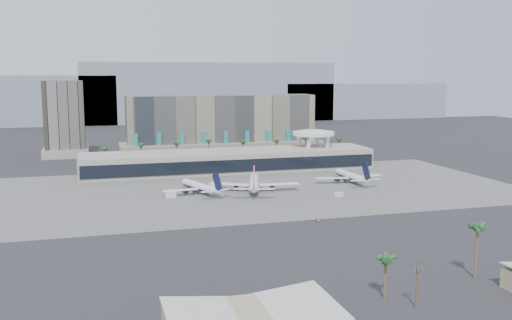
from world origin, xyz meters
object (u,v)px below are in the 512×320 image
object	(u,v)px
airliner_right	(351,176)
service_vehicle_b	(339,194)
utility_pole	(417,279)
airliner_left	(200,187)
airliner_centre	(254,183)
service_vehicle_a	(171,195)
taxiway_sign	(319,220)

from	to	relation	value
airliner_right	service_vehicle_b	bearing A→B (deg)	-125.58
utility_pole	service_vehicle_b	world-z (taller)	utility_pole
airliner_left	airliner_centre	bearing A→B (deg)	-23.33
airliner_left	airliner_right	world-z (taller)	airliner_right
service_vehicle_a	taxiway_sign	size ratio (longest dim) A/B	2.44
utility_pole	airliner_centre	bearing A→B (deg)	90.00
utility_pole	taxiway_sign	bearing A→B (deg)	84.24
utility_pole	taxiway_sign	size ratio (longest dim) A/B	5.91
airliner_centre	service_vehicle_a	xyz separation A→B (m)	(-40.68, -3.84, -2.77)
taxiway_sign	utility_pole	bearing A→B (deg)	-100.00
service_vehicle_a	airliner_centre	bearing A→B (deg)	29.66
utility_pole	service_vehicle_a	xyz separation A→B (m)	(-40.67, 141.58, -5.93)
airliner_centre	taxiway_sign	bearing A→B (deg)	-66.40
airliner_right	service_vehicle_a	bearing A→B (deg)	-174.92
service_vehicle_b	service_vehicle_a	bearing A→B (deg)	146.39
airliner_centre	airliner_left	bearing A→B (deg)	-167.91
utility_pole	airliner_right	size ratio (longest dim) A/B	0.31
utility_pole	service_vehicle_b	xyz separation A→B (m)	(34.70, 122.98, -6.17)
airliner_right	service_vehicle_b	distance (m)	36.17
airliner_centre	taxiway_sign	distance (m)	62.94
airliner_centre	service_vehicle_a	distance (m)	40.95
airliner_right	service_vehicle_a	xyz separation A→B (m)	(-95.49, -11.36, -2.21)
utility_pole	taxiway_sign	world-z (taller)	utility_pole
utility_pole	taxiway_sign	distance (m)	83.83
taxiway_sign	airliner_centre	bearing A→B (deg)	93.43
service_vehicle_b	airliner_right	bearing A→B (deg)	36.37
airliner_centre	airliner_right	bearing A→B (deg)	23.74
utility_pole	service_vehicle_b	size ratio (longest dim) A/B	3.18
service_vehicle_a	taxiway_sign	distance (m)	76.31
airliner_left	airliner_right	xyz separation A→B (m)	(81.19, 5.74, 0.10)
airliner_left	airliner_centre	size ratio (longest dim) A/B	0.82
airliner_left	airliner_centre	world-z (taller)	airliner_centre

